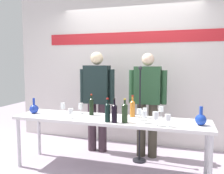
% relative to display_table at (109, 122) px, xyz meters
% --- Properties ---
extents(ground_plane, '(10.00, 10.00, 0.00)m').
position_rel_display_table_xyz_m(ground_plane, '(0.00, 0.00, -0.68)').
color(ground_plane, '#A797A7').
extents(back_wall, '(4.53, 0.11, 3.00)m').
position_rel_display_table_xyz_m(back_wall, '(0.00, 1.28, 0.82)').
color(back_wall, silver).
rests_on(back_wall, ground).
extents(display_table, '(2.66, 0.59, 0.74)m').
position_rel_display_table_xyz_m(display_table, '(0.00, 0.00, 0.00)').
color(display_table, silver).
rests_on(display_table, ground).
extents(decanter_blue_left, '(0.13, 0.13, 0.23)m').
position_rel_display_table_xyz_m(decanter_blue_left, '(-1.16, -0.03, 0.13)').
color(decanter_blue_left, '#1C35A1').
rests_on(decanter_blue_left, display_table).
extents(decanter_blue_right, '(0.13, 0.13, 0.23)m').
position_rel_display_table_xyz_m(decanter_blue_right, '(1.17, -0.03, 0.13)').
color(decanter_blue_right, '#1737A1').
rests_on(decanter_blue_right, display_table).
extents(presenter_left, '(0.61, 0.22, 1.67)m').
position_rel_display_table_xyz_m(presenter_left, '(-0.42, 0.67, 0.27)').
color(presenter_left, '#3A2932').
rests_on(presenter_left, ground).
extents(presenter_right, '(0.59, 0.22, 1.64)m').
position_rel_display_table_xyz_m(presenter_right, '(0.42, 0.67, 0.25)').
color(presenter_right, '#3D382C').
rests_on(presenter_right, ground).
extents(wine_bottle_0, '(0.07, 0.07, 0.31)m').
position_rel_display_table_xyz_m(wine_bottle_0, '(0.05, -0.20, 0.19)').
color(wine_bottle_0, black).
rests_on(wine_bottle_0, display_table).
extents(wine_bottle_1, '(0.06, 0.06, 0.30)m').
position_rel_display_table_xyz_m(wine_bottle_1, '(-0.30, 0.12, 0.19)').
color(wine_bottle_1, black).
rests_on(wine_bottle_1, display_table).
extents(wine_bottle_2, '(0.07, 0.07, 0.30)m').
position_rel_display_table_xyz_m(wine_bottle_2, '(0.29, 0.19, 0.18)').
color(wine_bottle_2, orange).
rests_on(wine_bottle_2, display_table).
extents(wine_bottle_3, '(0.07, 0.07, 0.31)m').
position_rel_display_table_xyz_m(wine_bottle_3, '(0.14, -0.21, 0.19)').
color(wine_bottle_3, black).
rests_on(wine_bottle_3, display_table).
extents(wine_bottle_4, '(0.07, 0.07, 0.30)m').
position_rel_display_table_xyz_m(wine_bottle_4, '(0.26, -0.17, 0.19)').
color(wine_bottle_4, '#1F311A').
rests_on(wine_bottle_4, display_table).
extents(wine_glass_left_0, '(0.06, 0.06, 0.15)m').
position_rel_display_table_xyz_m(wine_glass_left_0, '(-0.50, 0.18, 0.16)').
color(wine_glass_left_0, white).
rests_on(wine_glass_left_0, display_table).
extents(wine_glass_left_1, '(0.06, 0.06, 0.13)m').
position_rel_display_table_xyz_m(wine_glass_left_1, '(-0.49, -0.16, 0.15)').
color(wine_glass_left_1, white).
rests_on(wine_glass_left_1, display_table).
extents(wine_glass_left_2, '(0.06, 0.06, 0.16)m').
position_rel_display_table_xyz_m(wine_glass_left_2, '(-0.73, 0.07, 0.17)').
color(wine_glass_left_2, white).
rests_on(wine_glass_left_2, display_table).
extents(wine_glass_right_0, '(0.07, 0.07, 0.16)m').
position_rel_display_table_xyz_m(wine_glass_right_0, '(0.50, -0.12, 0.17)').
color(wine_glass_right_0, white).
rests_on(wine_glass_right_0, display_table).
extents(wine_glass_right_1, '(0.07, 0.07, 0.15)m').
position_rel_display_table_xyz_m(wine_glass_right_1, '(0.79, -0.21, 0.16)').
color(wine_glass_right_1, white).
rests_on(wine_glass_right_1, display_table).
extents(wine_glass_right_2, '(0.07, 0.07, 0.15)m').
position_rel_display_table_xyz_m(wine_glass_right_2, '(0.67, 0.25, 0.17)').
color(wine_glass_right_2, white).
rests_on(wine_glass_right_2, display_table).
extents(wine_glass_right_3, '(0.07, 0.07, 0.15)m').
position_rel_display_table_xyz_m(wine_glass_right_3, '(0.41, 0.02, 0.17)').
color(wine_glass_right_3, white).
rests_on(wine_glass_right_3, display_table).
extents(wine_glass_right_4, '(0.07, 0.07, 0.17)m').
position_rel_display_table_xyz_m(wine_glass_right_4, '(0.65, -0.21, 0.18)').
color(wine_glass_right_4, white).
rests_on(wine_glass_right_4, display_table).
extents(wine_glass_right_5, '(0.06, 0.06, 0.14)m').
position_rel_display_table_xyz_m(wine_glass_right_5, '(0.46, 0.16, 0.15)').
color(wine_glass_right_5, white).
rests_on(wine_glass_right_5, display_table).
extents(microphone_stand, '(0.20, 0.20, 1.45)m').
position_rel_display_table_xyz_m(microphone_stand, '(0.34, 0.45, -0.21)').
color(microphone_stand, black).
rests_on(microphone_stand, ground).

